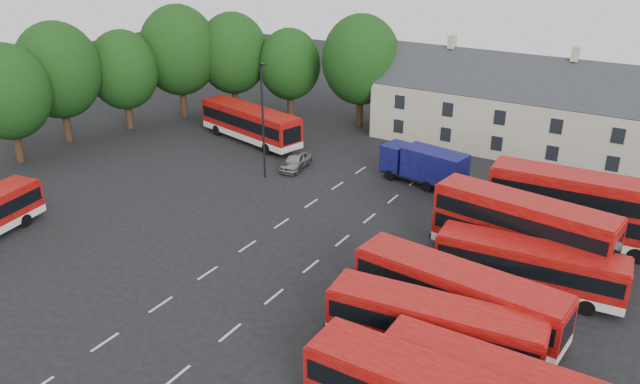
{
  "coord_description": "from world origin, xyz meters",
  "views": [
    {
      "loc": [
        23.16,
        -26.62,
        20.04
      ],
      "look_at": [
        2.05,
        7.93,
        2.2
      ],
      "focal_mm": 35.0,
      "sensor_mm": 36.0,
      "label": 1
    }
  ],
  "objects": [
    {
      "name": "ground",
      "position": [
        0.0,
        0.0,
        0.0
      ],
      "size": [
        140.0,
        140.0,
        0.0
      ],
      "primitive_type": "plane",
      "color": "black",
      "rests_on": "ground"
    },
    {
      "name": "lane_markings",
      "position": [
        2.5,
        2.0,
        0.01
      ],
      "size": [
        5.15,
        33.8,
        0.01
      ],
      "color": "beige",
      "rests_on": "ground"
    },
    {
      "name": "treeline",
      "position": [
        -20.74,
        19.36,
        6.68
      ],
      "size": [
        29.92,
        32.59,
        12.01
      ],
      "color": "black",
      "rests_on": "ground"
    },
    {
      "name": "terrace_houses",
      "position": [
        14.0,
        30.0,
        3.86
      ],
      "size": [
        35.7,
        7.13,
        10.06
      ],
      "color": "beige",
      "rests_on": "ground"
    },
    {
      "name": "bus_row_c",
      "position": [
        14.71,
        -2.05,
        1.8
      ],
      "size": [
        10.82,
        3.57,
        3.0
      ],
      "rotation": [
        0.0,
        0.0,
        0.11
      ],
      "color": "silver",
      "rests_on": "ground"
    },
    {
      "name": "bus_row_d",
      "position": [
        14.79,
        1.09,
        1.95
      ],
      "size": [
        11.65,
        3.75,
        3.24
      ],
      "rotation": [
        0.0,
        0.0,
        -0.1
      ],
      "color": "silver",
      "rests_on": "ground"
    },
    {
      "name": "bus_row_e",
      "position": [
        17.21,
        6.25,
        1.8
      ],
      "size": [
        10.74,
        3.35,
        2.99
      ],
      "rotation": [
        0.0,
        0.0,
        0.09
      ],
      "color": "silver",
      "rests_on": "ground"
    },
    {
      "name": "bus_dd_south",
      "position": [
        15.97,
        8.99,
        2.57
      ],
      "size": [
        11.24,
        3.92,
        4.51
      ],
      "rotation": [
        0.0,
        0.0,
        -0.13
      ],
      "color": "silver",
      "rests_on": "ground"
    },
    {
      "name": "bus_dd_north",
      "position": [
        18.44,
        14.02,
        2.74
      ],
      "size": [
        11.87,
        3.39,
        4.81
      ],
      "rotation": [
        0.0,
        0.0,
        0.06
      ],
      "color": "silver",
      "rests_on": "ground"
    },
    {
      "name": "bus_north",
      "position": [
        -12.7,
        19.13,
        2.04
      ],
      "size": [
        12.3,
        5.51,
        3.39
      ],
      "rotation": [
        0.0,
        0.0,
        -0.24
      ],
      "color": "silver",
      "rests_on": "ground"
    },
    {
      "name": "box_truck",
      "position": [
        5.88,
        17.88,
        1.76
      ],
      "size": [
        7.43,
        3.37,
        3.13
      ],
      "rotation": [
        0.0,
        0.0,
        -0.16
      ],
      "color": "black",
      "rests_on": "ground"
    },
    {
      "name": "silver_car",
      "position": [
        -5.0,
        15.42,
        0.7
      ],
      "size": [
        2.17,
        4.27,
        1.39
      ],
      "primitive_type": "imported",
      "rotation": [
        0.0,
        0.0,
        0.13
      ],
      "color": "#96989D",
      "rests_on": "ground"
    },
    {
      "name": "lamppost",
      "position": [
        -6.14,
        12.44,
        5.17
      ],
      "size": [
        0.66,
        0.45,
        9.68
      ],
      "rotation": [
        0.0,
        0.0,
        -0.4
      ],
      "color": "black",
      "rests_on": "ground"
    }
  ]
}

